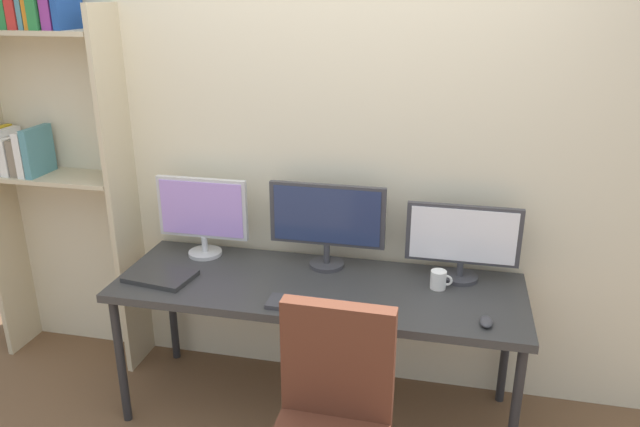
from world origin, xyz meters
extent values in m
cube|color=beige|center=(0.00, 1.02, 1.30)|extent=(4.39, 0.10, 2.60)
cube|color=#333333|center=(0.00, 0.60, 0.72)|extent=(1.99, 0.68, 0.04)
cylinder|color=#262628|center=(-0.94, 0.31, 0.35)|extent=(0.04, 0.04, 0.70)
cylinder|color=#262628|center=(0.94, 0.31, 0.35)|extent=(0.04, 0.04, 0.70)
cylinder|color=#262628|center=(-0.94, 0.89, 0.35)|extent=(0.04, 0.04, 0.70)
cylinder|color=#262628|center=(0.94, 0.89, 0.35)|extent=(0.04, 0.04, 0.70)
cube|color=beige|center=(-1.14, 0.83, 1.02)|extent=(0.03, 0.28, 2.03)
cube|color=beige|center=(-1.54, 0.83, 1.12)|extent=(0.76, 0.28, 0.02)
cube|color=beige|center=(-1.54, 0.83, 1.89)|extent=(0.76, 0.28, 0.02)
cube|color=white|center=(-1.83, 0.83, 1.25)|extent=(0.05, 0.22, 0.24)
cube|color=white|center=(-1.78, 0.83, 1.23)|extent=(0.05, 0.22, 0.20)
cube|color=gray|center=(-1.72, 0.84, 1.23)|extent=(0.05, 0.22, 0.20)
cube|color=white|center=(-1.67, 0.82, 1.25)|extent=(0.04, 0.22, 0.25)
cube|color=teal|center=(-1.62, 0.82, 1.26)|extent=(0.04, 0.22, 0.26)
cube|color=teal|center=(-1.68, 0.82, 2.02)|extent=(0.03, 0.22, 0.23)
cube|color=#287F3D|center=(-1.63, 0.83, 2.02)|extent=(0.05, 0.22, 0.23)
cube|color=red|center=(-1.57, 0.83, 2.04)|extent=(0.05, 0.22, 0.27)
cube|color=teal|center=(-1.53, 0.84, 2.02)|extent=(0.03, 0.22, 0.24)
cube|color=orange|center=(-1.49, 0.84, 2.00)|extent=(0.03, 0.22, 0.19)
cube|color=#287F3D|center=(-1.45, 0.82, 2.01)|extent=(0.05, 0.22, 0.21)
cube|color=#592D1E|center=(0.22, -0.03, 0.75)|extent=(0.44, 0.08, 0.48)
cylinder|color=silver|center=(-0.67, 0.81, 0.75)|extent=(0.18, 0.18, 0.02)
cylinder|color=silver|center=(-0.67, 0.81, 0.80)|extent=(0.03, 0.03, 0.08)
cube|color=silver|center=(-0.67, 0.81, 1.01)|extent=(0.49, 0.03, 0.33)
cube|color=#B28CE5|center=(-0.67, 0.80, 1.01)|extent=(0.45, 0.01, 0.29)
cylinder|color=#38383D|center=(0.00, 0.81, 0.75)|extent=(0.18, 0.18, 0.02)
cylinder|color=#38383D|center=(0.00, 0.81, 0.81)|extent=(0.03, 0.03, 0.10)
cube|color=#38383D|center=(0.00, 0.81, 1.02)|extent=(0.59, 0.03, 0.32)
cube|color=navy|center=(0.00, 0.80, 1.02)|extent=(0.55, 0.01, 0.29)
cylinder|color=#38383D|center=(0.67, 0.81, 0.75)|extent=(0.18, 0.18, 0.02)
cylinder|color=#38383D|center=(0.67, 0.81, 0.79)|extent=(0.03, 0.03, 0.07)
cube|color=#38383D|center=(0.67, 0.81, 0.98)|extent=(0.55, 0.03, 0.30)
cube|color=white|center=(0.67, 0.80, 0.98)|extent=(0.50, 0.01, 0.27)
cube|color=#38383D|center=(0.00, 0.37, 0.75)|extent=(0.36, 0.13, 0.02)
ellipsoid|color=#38383D|center=(0.79, 0.38, 0.76)|extent=(0.06, 0.10, 0.03)
cube|color=#2D2D2D|center=(-0.78, 0.49, 0.75)|extent=(0.35, 0.26, 0.02)
cylinder|color=white|center=(0.57, 0.69, 0.79)|extent=(0.08, 0.08, 0.09)
torus|color=white|center=(0.61, 0.69, 0.79)|extent=(0.06, 0.01, 0.06)
camera|label=1|loc=(0.59, -1.98, 2.09)|focal=33.88mm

